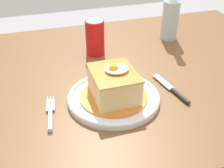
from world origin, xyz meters
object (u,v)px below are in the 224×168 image
Objects in this scene: knife at (175,92)px; beer_bottle_clear at (171,14)px; main_plate at (114,97)px; soda_can at (95,38)px; fork at (50,115)px.

knife is 0.62× the size of beer_bottle_clear.
beer_bottle_clear is at bearing 44.71° from main_plate.
knife is at bearing -64.24° from soda_can.
knife is at bearing -0.15° from fork.
soda_can is at bearing -172.43° from beer_bottle_clear.
main_plate reaches higher than fork.
fork is 0.86× the size of knife.
fork is at bearing -122.76° from soda_can.
knife is (0.35, -0.00, 0.00)m from fork.
fork is at bearing -145.40° from beer_bottle_clear.
soda_can reaches higher than fork.
soda_can is (-0.15, 0.31, 0.06)m from knife.
main_plate reaches higher than knife.
beer_bottle_clear is at bearing 7.57° from soda_can.
beer_bottle_clear reaches higher than soda_can.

